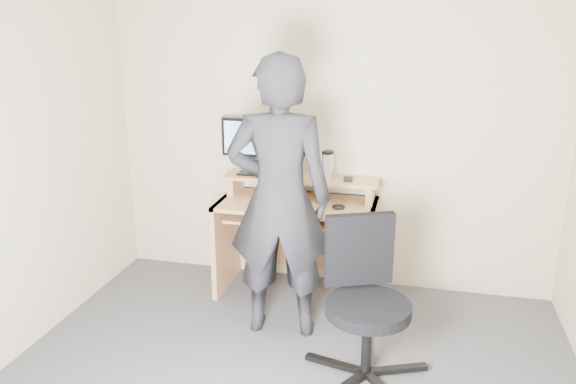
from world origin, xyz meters
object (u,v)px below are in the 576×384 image
at_px(desk, 299,223).
at_px(person, 279,199).
at_px(monitor, 251,141).
at_px(office_chair, 365,295).

height_order(desk, person, person).
bearing_deg(person, desk, -96.08).
height_order(desk, monitor, monitor).
bearing_deg(monitor, desk, -4.10).
bearing_deg(person, monitor, -66.36).
height_order(monitor, person, person).
relative_size(desk, person, 0.63).
height_order(desk, office_chair, office_chair).
xyz_separation_m(desk, office_chair, (0.62, -1.03, -0.03)).
height_order(office_chair, person, person).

